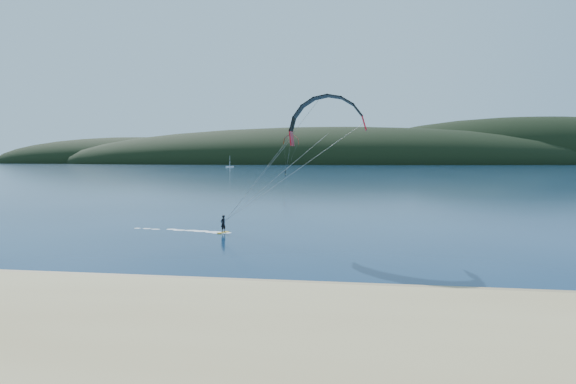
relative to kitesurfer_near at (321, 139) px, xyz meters
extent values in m
plane|color=#071E3A|center=(-4.14, -20.31, -8.97)|extent=(1800.00, 1800.00, 0.00)
cube|color=#987F58|center=(-4.14, -15.81, -8.92)|extent=(220.00, 2.50, 0.10)
ellipsoid|color=black|center=(-54.14, 699.69, -8.97)|extent=(840.00, 280.00, 110.00)
ellipsoid|color=black|center=(255.86, 739.69, -8.97)|extent=(600.00, 240.00, 140.00)
ellipsoid|color=black|center=(-384.14, 759.69, -8.97)|extent=(520.00, 220.00, 90.00)
cube|color=gold|center=(-9.78, 3.40, -8.92)|extent=(1.01, 1.43, 0.08)
imported|color=black|center=(-9.78, 3.40, -8.04)|extent=(0.64, 0.73, 1.69)
cylinder|color=gray|center=(-4.42, 1.46, -3.67)|extent=(0.02, 0.02, 13.42)
cube|color=gold|center=(-32.63, 190.23, -8.92)|extent=(0.60, 1.48, 0.08)
imported|color=black|center=(-32.63, 190.23, -8.00)|extent=(0.76, 0.93, 1.78)
cylinder|color=gray|center=(-30.83, 188.06, -0.84)|extent=(0.02, 0.02, 14.49)
cube|color=white|center=(-112.89, 382.81, -8.53)|extent=(7.42, 4.18, 1.24)
cylinder|color=white|center=(-112.89, 382.81, -3.67)|extent=(0.18, 0.18, 9.71)
cube|color=white|center=(-112.85, 384.05, -3.67)|extent=(0.69, 2.22, 7.06)
cube|color=white|center=(-112.85, 381.40, -5.44)|extent=(0.54, 1.71, 4.41)
camera|label=1|loc=(3.54, -42.70, -1.78)|focal=30.67mm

